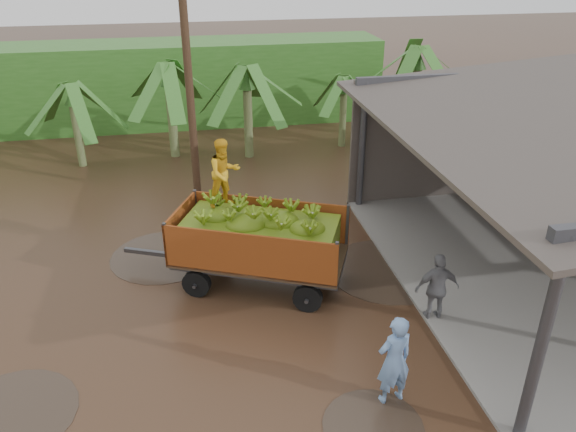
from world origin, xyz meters
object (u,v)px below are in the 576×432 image
(banana_trailer, at_px, (259,238))
(man_grey, at_px, (437,288))
(man_blue, at_px, (394,360))
(utility_pole, at_px, (188,75))

(banana_trailer, bearing_deg, man_grey, -7.68)
(man_blue, xyz_separation_m, utility_pole, (-3.15, 9.65, 3.12))
(banana_trailer, relative_size, man_blue, 3.00)
(man_grey, bearing_deg, utility_pole, -52.27)
(utility_pole, bearing_deg, man_blue, -71.95)
(man_grey, bearing_deg, man_blue, 54.58)
(banana_trailer, xyz_separation_m, utility_pole, (-1.30, 5.30, 2.79))
(man_blue, xyz_separation_m, man_grey, (1.79, 2.15, -0.09))
(banana_trailer, height_order, man_grey, banana_trailer)
(banana_trailer, relative_size, man_grey, 3.34)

